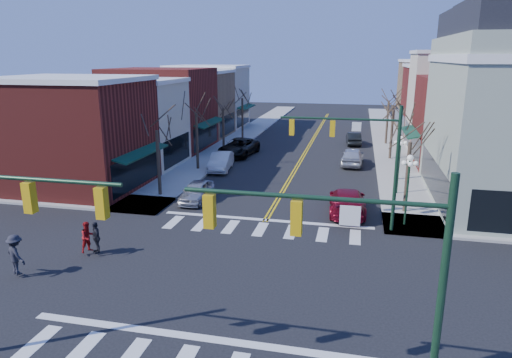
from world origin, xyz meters
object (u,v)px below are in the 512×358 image
Objects in this scene: lamppost_midblock at (400,155)px; pedestrian_dark_a at (96,237)px; car_left_near at (197,191)px; car_right_near at (347,201)px; car_left_mid at (221,161)px; car_right_mid at (352,156)px; car_right_far at (353,139)px; pedestrian_red_b at (88,237)px; lamppost_corner at (408,178)px; car_left_far at (239,147)px; pedestrian_dark_b at (16,255)px.

lamppost_midblock is 2.66× the size of pedestrian_dark_a.
car_right_near is at bearing -1.74° from car_left_near.
car_left_mid is 12.12m from car_right_mid.
car_right_mid is at bearing 85.24° from car_right_far.
pedestrian_red_b is (-12.55, -33.28, 0.25)m from car_right_far.
lamppost_corner is 13.96m from car_left_near.
lamppost_midblock reaches higher than car_left_far.
pedestrian_dark_b is at bearing 63.46° from car_right_mid.
pedestrian_dark_b is (-1.78, -2.90, 0.14)m from pedestrian_red_b.
pedestrian_red_b reaches higher than car_right_far.
pedestrian_dark_b is at bearing 37.25° from car_right_near.
car_right_mid reaches higher than car_left_near.
car_left_far is (-14.60, 10.67, -2.11)m from lamppost_midblock.
car_right_mid reaches higher than car_right_far.
pedestrian_red_b is (-12.62, -22.92, 0.13)m from car_right_mid.
pedestrian_dark_a is at bearing 64.87° from car_right_far.
car_right_far is at bearing 46.07° from car_left_mid.
car_left_far reaches higher than car_right_near.
pedestrian_red_b is at bearing -134.27° from pedestrian_dark_a.
car_left_mid is (-14.60, 4.40, -2.18)m from lamppost_midblock.
lamppost_corner is 2.66× the size of pedestrian_dark_a.
car_left_near is (-13.63, -4.52, -2.27)m from lamppost_midblock.
pedestrian_red_b reaches higher than car_right_mid.
pedestrian_dark_b is (-14.41, -25.82, 0.27)m from car_right_mid.
pedestrian_dark_a is 0.86× the size of pedestrian_dark_b.
car_left_far is 3.83× the size of pedestrian_red_b.
car_left_far reaches higher than car_right_mid.
pedestrian_dark_b is (-17.73, -16.97, -1.87)m from lamppost_midblock.
lamppost_corner reaches higher than pedestrian_dark_a.
car_left_far is 24.76m from pedestrian_dark_a.
lamppost_midblock is at bearing -128.65° from car_right_near.
car_left_far is 14.08m from car_right_far.
lamppost_midblock is 21.03m from pedestrian_dark_a.
car_left_near is 0.96× the size of car_right_far.
car_right_near is 3.44× the size of pedestrian_red_b.
lamppost_corner is 20.68m from pedestrian_dark_b.
car_right_near is at bearing -48.12° from car_left_far.
car_right_mid is (-3.33, 8.85, -2.15)m from lamppost_midblock.
car_left_near is at bearing 15.44° from pedestrian_red_b.
car_left_near is 15.22m from car_left_far.
lamppost_midblock is 9.69m from car_right_mid.
pedestrian_red_b is at bearing 63.77° from car_right_mid.
car_right_near is (-3.40, -4.77, -2.17)m from lamppost_midblock.
car_right_mid is 2.95× the size of pedestrian_dark_a.
car_left_near is 0.86× the size of car_left_mid.
car_right_mid is (10.30, 13.37, 0.12)m from car_left_near.
pedestrian_dark_a is (-0.90, -24.74, 0.11)m from car_left_far.
car_right_mid is 3.01× the size of pedestrian_red_b.
lamppost_corner is 1.06× the size of car_left_near.
car_left_far is (0.00, 6.27, 0.07)m from car_left_mid.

